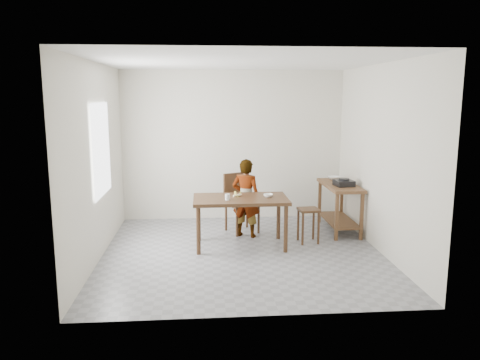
{
  "coord_description": "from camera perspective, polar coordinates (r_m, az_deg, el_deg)",
  "views": [
    {
      "loc": [
        -0.55,
        -6.47,
        2.24
      ],
      "look_at": [
        0.0,
        0.4,
        1.0
      ],
      "focal_mm": 35.0,
      "sensor_mm": 36.0,
      "label": 1
    }
  ],
  "objects": [
    {
      "name": "prep_counter",
      "position": [
        8.02,
        12.01,
        -3.29
      ],
      "size": [
        0.5,
        1.2,
        0.8
      ],
      "primitive_type": null,
      "color": "brown",
      "rests_on": "floor"
    },
    {
      "name": "stool",
      "position": [
        7.34,
        8.32,
        -5.5
      ],
      "size": [
        0.33,
        0.33,
        0.53
      ],
      "primitive_type": null,
      "rotation": [
        0.0,
        0.0,
        0.08
      ],
      "color": "#412917",
      "rests_on": "floor"
    },
    {
      "name": "floor",
      "position": [
        6.88,
        0.27,
        -8.99
      ],
      "size": [
        4.0,
        4.0,
        0.04
      ],
      "primitive_type": "cube",
      "color": "gray",
      "rests_on": "ground"
    },
    {
      "name": "wall_back",
      "position": [
        8.56,
        -0.87,
        4.23
      ],
      "size": [
        4.0,
        0.04,
        2.7
      ],
      "primitive_type": "cube",
      "color": "silver",
      "rests_on": "ground"
    },
    {
      "name": "small_bowl",
      "position": [
        7.02,
        3.44,
        -1.89
      ],
      "size": [
        0.18,
        0.18,
        0.05
      ],
      "primitive_type": "imported",
      "rotation": [
        0.0,
        0.0,
        0.34
      ],
      "color": "white",
      "rests_on": "dining_table"
    },
    {
      "name": "window_pane",
      "position": [
        6.86,
        -16.52,
        3.58
      ],
      "size": [
        0.02,
        1.1,
        1.3
      ],
      "primitive_type": "cube",
      "color": "white",
      "rests_on": "wall_left"
    },
    {
      "name": "gas_burner",
      "position": [
        7.78,
        12.56,
        -0.37
      ],
      "size": [
        0.32,
        0.32,
        0.09
      ],
      "primitive_type": "cube",
      "rotation": [
        0.0,
        0.0,
        0.12
      ],
      "color": "black",
      "rests_on": "prep_counter"
    },
    {
      "name": "serving_bowl",
      "position": [
        8.35,
        11.35,
        0.26
      ],
      "size": [
        0.23,
        0.23,
        0.05
      ],
      "primitive_type": "imported",
      "rotation": [
        0.0,
        0.0,
        0.09
      ],
      "color": "white",
      "rests_on": "prep_counter"
    },
    {
      "name": "ceiling",
      "position": [
        6.51,
        0.29,
        14.42
      ],
      "size": [
        4.0,
        4.0,
        0.04
      ],
      "primitive_type": "cube",
      "color": "white",
      "rests_on": "wall_back"
    },
    {
      "name": "wall_front",
      "position": [
        4.57,
        2.42,
        -1.05
      ],
      "size": [
        4.0,
        0.04,
        2.7
      ],
      "primitive_type": "cube",
      "color": "silver",
      "rests_on": "ground"
    },
    {
      "name": "child",
      "position": [
        7.48,
        0.73,
        -2.22
      ],
      "size": [
        0.55,
        0.46,
        1.26
      ],
      "primitive_type": "imported",
      "rotation": [
        0.0,
        0.0,
        2.73
      ],
      "color": "white",
      "rests_on": "floor"
    },
    {
      "name": "dining_chair",
      "position": [
        7.75,
        0.27,
        -2.88
      ],
      "size": [
        0.61,
        0.61,
        0.97
      ],
      "primitive_type": null,
      "rotation": [
        0.0,
        0.0,
        0.4
      ],
      "color": "#412917",
      "rests_on": "floor"
    },
    {
      "name": "wall_right",
      "position": [
        7.02,
        16.95,
        2.47
      ],
      "size": [
        0.04,
        4.0,
        2.7
      ],
      "primitive_type": "cube",
      "color": "silver",
      "rests_on": "ground"
    },
    {
      "name": "glass_tumbler",
      "position": [
        6.8,
        -1.54,
        -2.08
      ],
      "size": [
        0.09,
        0.09,
        0.09
      ],
      "primitive_type": "cylinder",
      "rotation": [
        0.0,
        0.0,
        -0.27
      ],
      "color": "white",
      "rests_on": "dining_table"
    },
    {
      "name": "dining_table",
      "position": [
        7.05,
        0.07,
        -5.15
      ],
      "size": [
        1.4,
        0.8,
        0.75
      ],
      "primitive_type": null,
      "color": "#412917",
      "rests_on": "floor"
    },
    {
      "name": "banana",
      "position": [
        7.03,
        -0.33,
        -1.82
      ],
      "size": [
        0.18,
        0.16,
        0.05
      ],
      "primitive_type": null,
      "rotation": [
        0.0,
        0.0,
        0.4
      ],
      "color": "#DFB44F",
      "rests_on": "dining_table"
    },
    {
      "name": "wall_left",
      "position": [
        6.7,
        -17.22,
        2.1
      ],
      "size": [
        0.04,
        4.0,
        2.7
      ],
      "primitive_type": "cube",
      "color": "silver",
      "rests_on": "ground"
    }
  ]
}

